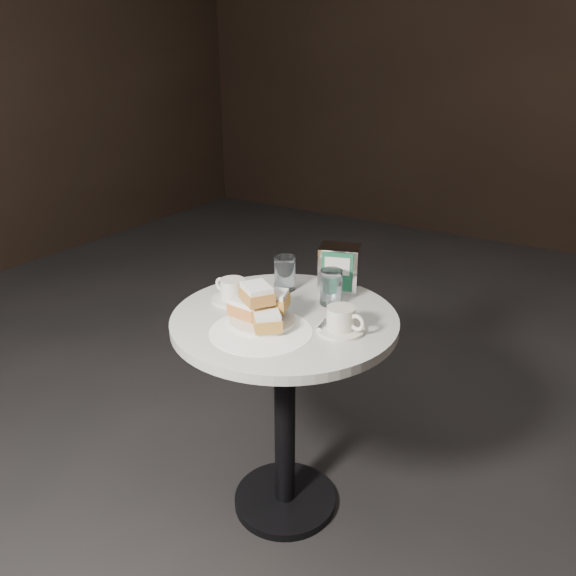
% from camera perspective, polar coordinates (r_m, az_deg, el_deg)
% --- Properties ---
extents(ground, '(7.00, 7.00, 0.00)m').
position_cam_1_polar(ground, '(2.16, -0.30, -20.92)').
color(ground, black).
rests_on(ground, ground).
extents(cafe_table, '(0.70, 0.70, 0.74)m').
position_cam_1_polar(cafe_table, '(1.82, -0.34, -8.43)').
color(cafe_table, black).
rests_on(cafe_table, ground).
extents(sugar_spill, '(0.34, 0.34, 0.00)m').
position_cam_1_polar(sugar_spill, '(1.63, -2.76, -4.40)').
color(sugar_spill, white).
rests_on(sugar_spill, cafe_table).
extents(beignet_plate, '(0.26, 0.26, 0.13)m').
position_cam_1_polar(beignet_plate, '(1.66, -2.76, -2.17)').
color(beignet_plate, silver).
rests_on(beignet_plate, cafe_table).
extents(coffee_cup_left, '(0.16, 0.16, 0.07)m').
position_cam_1_polar(coffee_cup_left, '(1.83, -5.66, -0.32)').
color(coffee_cup_left, silver).
rests_on(coffee_cup_left, cafe_table).
extents(coffee_cup_right, '(0.16, 0.16, 0.07)m').
position_cam_1_polar(coffee_cup_right, '(1.63, 5.43, -3.35)').
color(coffee_cup_right, silver).
rests_on(coffee_cup_right, cafe_table).
extents(water_glass_left, '(0.08, 0.08, 0.12)m').
position_cam_1_polar(water_glass_left, '(1.90, -0.32, 1.47)').
color(water_glass_left, white).
rests_on(water_glass_left, cafe_table).
extents(water_glass_right, '(0.08, 0.08, 0.11)m').
position_cam_1_polar(water_glass_right, '(1.79, 4.40, 0.04)').
color(water_glass_right, white).
rests_on(water_glass_right, cafe_table).
extents(napkin_dispenser, '(0.16, 0.14, 0.15)m').
position_cam_1_polar(napkin_dispenser, '(1.90, 5.22, 2.05)').
color(napkin_dispenser, silver).
rests_on(napkin_dispenser, cafe_table).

